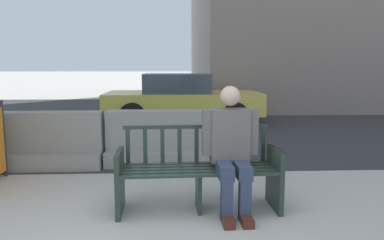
# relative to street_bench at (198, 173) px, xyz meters

# --- Properties ---
(street_asphalt) EXTENTS (120.00, 12.00, 0.01)m
(street_asphalt) POSITION_rel_street_bench_xyz_m (-0.70, 7.39, -0.39)
(street_asphalt) COLOR #333335
(street_asphalt) RESTS_ON ground
(street_bench) EXTENTS (1.71, 0.59, 0.88)m
(street_bench) POSITION_rel_street_bench_xyz_m (0.00, 0.00, 0.00)
(street_bench) COLOR #28382D
(street_bench) RESTS_ON ground
(seated_person) EXTENTS (0.58, 0.73, 1.31)m
(seated_person) POSITION_rel_street_bench_xyz_m (0.34, -0.05, 0.29)
(seated_person) COLOR #66605B
(seated_person) RESTS_ON ground
(jersey_barrier_centre) EXTENTS (2.03, 0.77, 0.84)m
(jersey_barrier_centre) POSITION_rel_street_bench_xyz_m (-0.29, 1.87, -0.06)
(jersey_barrier_centre) COLOR gray
(jersey_barrier_centre) RESTS_ON ground
(jersey_barrier_left) EXTENTS (2.01, 0.70, 0.84)m
(jersey_barrier_left) POSITION_rel_street_bench_xyz_m (-2.34, 1.81, -0.06)
(jersey_barrier_left) COLOR gray
(jersey_barrier_left) RESTS_ON ground
(car_taxi_near) EXTENTS (4.06, 2.01, 1.32)m
(car_taxi_near) POSITION_rel_street_bench_xyz_m (-0.06, 6.14, 0.25)
(car_taxi_near) COLOR #DBC64C
(car_taxi_near) RESTS_ON ground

